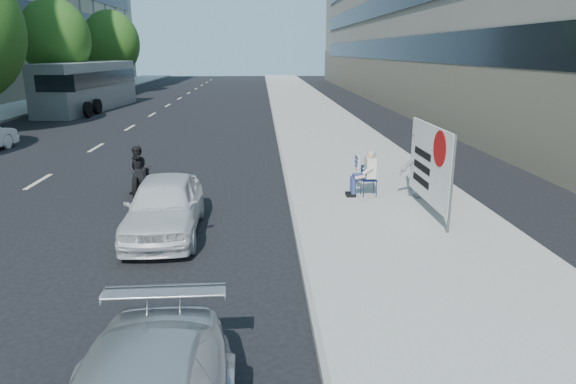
{
  "coord_description": "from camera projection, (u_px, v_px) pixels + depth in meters",
  "views": [
    {
      "loc": [
        0.68,
        -8.39,
        4.06
      ],
      "look_at": [
        1.21,
        1.62,
        1.3
      ],
      "focal_mm": 32.0,
      "sensor_mm": 36.0,
      "label": 1
    }
  ],
  "objects": [
    {
      "name": "motorcycle",
      "position": [
        140.0,
        173.0,
        14.94
      ],
      "size": [
        0.76,
        2.05,
        1.42
      ],
      "rotation": [
        0.0,
        0.0,
        0.13
      ],
      "color": "black",
      "rests_on": "ground"
    },
    {
      "name": "near_sidewalk",
      "position": [
        321.0,
        125.0,
        28.56
      ],
      "size": [
        5.0,
        120.0,
        0.15
      ],
      "primitive_type": "cube",
      "color": "#9D9A93",
      "rests_on": "ground"
    },
    {
      "name": "ground",
      "position": [
        225.0,
        287.0,
        9.12
      ],
      "size": [
        160.0,
        160.0,
        0.0
      ],
      "primitive_type": "plane",
      "color": "black",
      "rests_on": "ground"
    },
    {
      "name": "pedestrian_woman",
      "position": [
        443.0,
        162.0,
        14.43
      ],
      "size": [
        0.7,
        0.51,
        1.78
      ],
      "primitive_type": "imported",
      "rotation": [
        0.0,
        0.0,
        3.01
      ],
      "color": "black",
      "rests_on": "near_sidewalk"
    },
    {
      "name": "tree_far_d",
      "position": [
        55.0,
        39.0,
        36.01
      ],
      "size": [
        4.8,
        4.8,
        7.65
      ],
      "color": "#382616",
      "rests_on": "ground"
    },
    {
      "name": "protest_banner",
      "position": [
        429.0,
        164.0,
        12.52
      ],
      "size": [
        0.08,
        3.06,
        2.2
      ],
      "color": "#4C4C4C",
      "rests_on": "near_sidewalk"
    },
    {
      "name": "tree_far_e",
      "position": [
        111.0,
        43.0,
        49.51
      ],
      "size": [
        5.4,
        5.4,
        7.89
      ],
      "color": "#382616",
      "rests_on": "ground"
    },
    {
      "name": "seated_protester",
      "position": [
        365.0,
        170.0,
        14.15
      ],
      "size": [
        0.83,
        1.12,
        1.31
      ],
      "color": "navy",
      "rests_on": "near_sidewalk"
    },
    {
      "name": "bus",
      "position": [
        89.0,
        87.0,
        36.12
      ],
      "size": [
        3.76,
        12.27,
        3.3
      ],
      "rotation": [
        0.0,
        0.0,
        -0.1
      ],
      "color": "slate",
      "rests_on": "ground"
    },
    {
      "name": "jogger",
      "position": [
        424.0,
        162.0,
        13.96
      ],
      "size": [
        1.29,
        0.77,
        1.97
      ],
      "primitive_type": "imported",
      "rotation": [
        0.0,
        0.0,
        3.17
      ],
      "color": "slate",
      "rests_on": "near_sidewalk"
    },
    {
      "name": "white_sedan_near",
      "position": [
        164.0,
        206.0,
        11.63
      ],
      "size": [
        1.73,
        4.0,
        1.34
      ],
      "primitive_type": "imported",
      "rotation": [
        0.0,
        0.0,
        0.04
      ],
      "color": "silver",
      "rests_on": "ground"
    }
  ]
}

